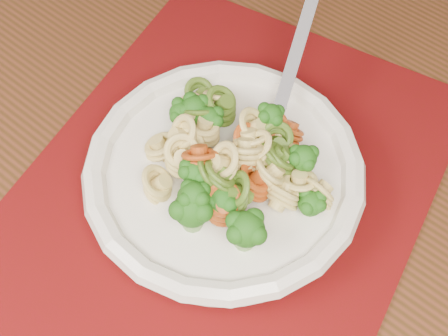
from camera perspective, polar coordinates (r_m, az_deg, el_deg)
dining_table at (r=0.70m, az=-7.00°, el=4.80°), size 1.65×1.24×0.70m
placemat at (r=0.54m, az=-0.13°, el=-2.25°), size 0.51×0.46×0.00m
pasta_bowl at (r=0.51m, az=-0.00°, el=-0.74°), size 0.23×0.23×0.04m
pasta_broccoli_heap at (r=0.50m, az=-0.00°, el=0.37°), size 0.20×0.20×0.06m
fork at (r=0.51m, az=4.29°, el=2.83°), size 0.17×0.12×0.08m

